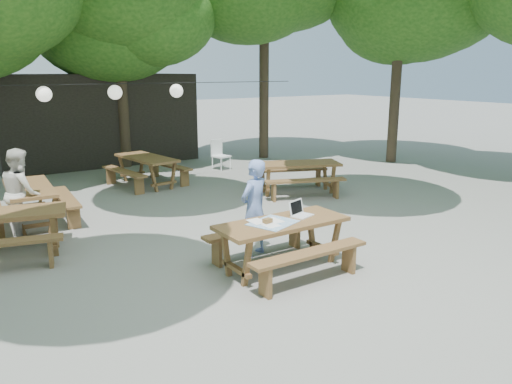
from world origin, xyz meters
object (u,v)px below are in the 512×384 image
object	(u,v)px
main_picnic_table	(282,244)
woman	(254,208)
picnic_table_nw	(0,234)
plastic_chair	(221,161)
second_person	(21,193)

from	to	relation	value
main_picnic_table	woman	world-z (taller)	woman
main_picnic_table	picnic_table_nw	bearing A→B (deg)	140.46
main_picnic_table	plastic_chair	distance (m)	7.89
woman	plastic_chair	bearing A→B (deg)	-134.44
picnic_table_nw	plastic_chair	bearing A→B (deg)	47.85
main_picnic_table	picnic_table_nw	size ratio (longest dim) A/B	0.90
picnic_table_nw	second_person	distance (m)	1.20
woman	plastic_chair	world-z (taller)	woman
picnic_table_nw	second_person	xyz separation A→B (m)	(0.50, 1.01, 0.41)
second_person	plastic_chair	distance (m)	6.94
woman	second_person	size ratio (longest dim) A/B	0.99
woman	plastic_chair	xyz separation A→B (m)	(3.10, 6.53, -0.53)
picnic_table_nw	woman	world-z (taller)	woman
main_picnic_table	second_person	world-z (taller)	second_person
second_person	plastic_chair	world-z (taller)	second_person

